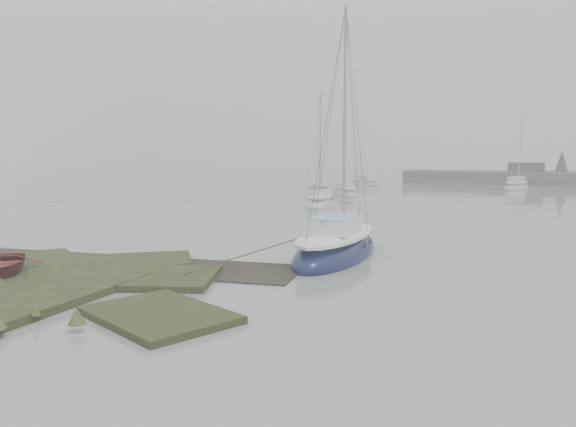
% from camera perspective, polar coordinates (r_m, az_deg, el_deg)
% --- Properties ---
extents(ground, '(160.00, 160.00, 0.00)m').
position_cam_1_polar(ground, '(42.28, 10.36, 0.99)').
color(ground, slate).
rests_on(ground, ground).
extents(sailboat_main, '(2.38, 7.08, 9.97)m').
position_cam_1_polar(sailboat_main, '(20.85, 4.92, -3.60)').
color(sailboat_main, '#0B1436').
rests_on(sailboat_main, ground).
extents(sailboat_white, '(3.43, 6.46, 8.69)m').
position_cam_1_polar(sailboat_white, '(40.16, 3.15, 1.19)').
color(sailboat_white, silver).
rests_on(sailboat_white, ground).
extents(sailboat_far_a, '(4.04, 5.35, 7.32)m').
position_cam_1_polar(sailboat_far_a, '(50.09, 5.76, 2.16)').
color(sailboat_far_a, '#A1A6AA').
rests_on(sailboat_far_a, ground).
extents(sailboat_far_b, '(3.35, 6.15, 8.26)m').
position_cam_1_polar(sailboat_far_b, '(61.97, 22.20, 2.55)').
color(sailboat_far_b, '#B9BDC3').
rests_on(sailboat_far_b, ground).
extents(sailboat_far_c, '(4.96, 3.74, 6.78)m').
position_cam_1_polar(sailboat_far_c, '(64.68, 7.84, 3.07)').
color(sailboat_far_c, '#B3B9BD').
rests_on(sailboat_far_c, ground).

